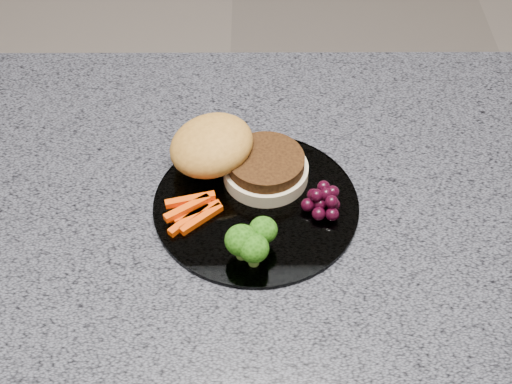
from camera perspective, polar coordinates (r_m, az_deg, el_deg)
island_cabinet at (r=1.31m, az=-3.99°, el=-14.14°), size 1.20×0.60×0.86m
countertop at (r=0.94m, az=-5.38°, el=-0.69°), size 1.20×0.60×0.04m
plate at (r=0.90m, az=-0.00°, el=-1.00°), size 0.26×0.26×0.01m
burger at (r=0.92m, az=-2.04°, el=2.91°), size 0.20×0.15×0.06m
carrot_sticks at (r=0.88m, az=-5.12°, el=-1.52°), size 0.07×0.07×0.02m
broccoli at (r=0.82m, az=-0.38°, el=-3.90°), size 0.06×0.06×0.05m
grape_bunch at (r=0.89m, az=5.44°, el=-0.66°), size 0.05×0.05×0.03m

